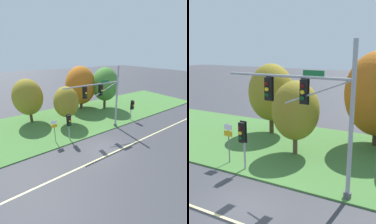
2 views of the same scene
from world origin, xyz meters
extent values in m
plane|color=#3D3D42|center=(0.00, 0.00, 0.00)|extent=(160.00, 160.00, 0.00)
cube|color=beige|center=(0.00, -1.20, 0.00)|extent=(36.00, 0.16, 0.01)
cube|color=#477A38|center=(0.00, 8.25, 0.05)|extent=(48.00, 11.50, 0.10)
cylinder|color=#9EA0A5|center=(4.25, 2.95, 3.96)|extent=(0.22, 0.22, 7.71)
cylinder|color=#4C4C51|center=(4.25, 2.95, 0.25)|extent=(0.40, 0.40, 0.30)
cylinder|color=#9EA0A5|center=(0.75, 2.95, 5.98)|extent=(7.00, 0.14, 0.14)
cylinder|color=#9EA0A5|center=(2.50, 2.95, 5.28)|extent=(3.53, 0.08, 1.47)
cube|color=black|center=(1.78, 2.95, 5.25)|extent=(0.34, 0.28, 1.22)
cube|color=black|center=(1.78, 3.11, 5.25)|extent=(0.46, 0.04, 1.34)
sphere|color=#4C0C0C|center=(1.78, 2.77, 5.55)|extent=(0.22, 0.22, 0.22)
sphere|color=yellow|center=(1.78, 2.77, 5.25)|extent=(0.22, 0.22, 0.22)
sphere|color=#0C4219|center=(1.78, 2.77, 4.95)|extent=(0.22, 0.22, 0.22)
cube|color=black|center=(-0.29, 2.95, 5.25)|extent=(0.34, 0.28, 1.22)
cube|color=black|center=(-0.29, 3.11, 5.25)|extent=(0.46, 0.04, 1.34)
sphere|color=#4C0C0C|center=(-0.29, 2.77, 5.55)|extent=(0.22, 0.22, 0.22)
sphere|color=yellow|center=(-0.29, 2.77, 5.25)|extent=(0.22, 0.22, 0.22)
sphere|color=#0C4219|center=(-0.29, 2.77, 4.95)|extent=(0.22, 0.22, 0.22)
cube|color=#196B33|center=(2.30, 2.90, 6.20)|extent=(1.10, 0.04, 0.28)
cylinder|color=#9EA0A5|center=(-2.25, 3.29, 1.58)|extent=(0.12, 0.12, 2.96)
cube|color=black|center=(-2.25, 3.09, 2.50)|extent=(0.34, 0.28, 1.22)
cube|color=black|center=(-2.25, 3.25, 2.50)|extent=(0.46, 0.04, 1.34)
sphere|color=#4C0C0C|center=(-2.25, 2.91, 2.80)|extent=(0.22, 0.22, 0.22)
sphere|color=yellow|center=(-2.25, 2.91, 2.50)|extent=(0.22, 0.22, 0.22)
sphere|color=#0C4219|center=(-2.25, 2.91, 2.20)|extent=(0.22, 0.22, 0.22)
cylinder|color=slate|center=(-3.74, 3.64, 1.41)|extent=(0.08, 0.08, 2.61)
cube|color=white|center=(-3.74, 3.61, 2.48)|extent=(0.60, 0.03, 0.37)
cube|color=gold|center=(-3.74, 3.61, 2.06)|extent=(0.64, 0.03, 0.36)
cylinder|color=#4C3823|center=(-4.64, 10.50, 1.35)|extent=(0.39, 0.39, 2.50)
ellipsoid|color=olive|center=(-4.64, 10.50, 3.67)|extent=(3.88, 3.88, 4.85)
cylinder|color=brown|center=(-0.69, 7.12, 1.19)|extent=(0.33, 0.33, 2.19)
ellipsoid|color=olive|center=(-0.69, 7.12, 3.19)|extent=(3.29, 3.29, 4.11)
cylinder|color=#423021|center=(3.97, 11.53, 1.39)|extent=(0.51, 0.51, 2.58)
camera|label=1|loc=(-8.16, -10.26, 9.18)|focal=24.00mm
camera|label=2|loc=(7.48, -9.70, 7.45)|focal=45.00mm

